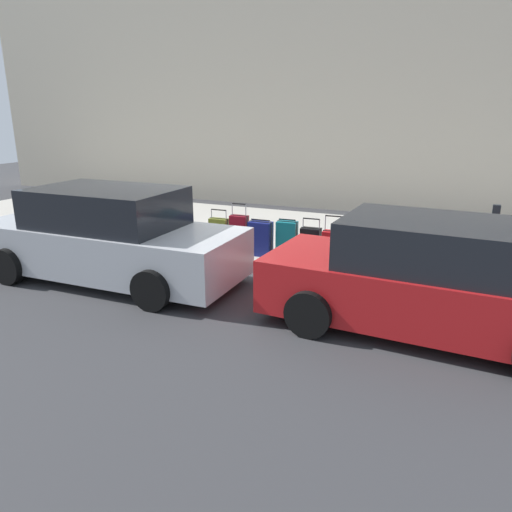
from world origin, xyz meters
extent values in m
plane|color=#333335|center=(0.00, 0.00, 0.00)|extent=(40.00, 40.00, 0.00)
cube|color=#ADA89E|center=(0.00, -2.50, 0.07)|extent=(18.00, 5.00, 0.14)
cube|color=#B2A893|center=(0.00, -7.77, 4.07)|extent=(24.00, 3.00, 8.15)
cube|color=maroon|center=(-4.10, -0.53, 0.45)|extent=(0.47, 0.26, 0.62)
cube|color=black|center=(-4.10, -0.53, 0.45)|extent=(0.46, 0.08, 0.64)
cylinder|color=gray|center=(-4.30, -0.55, 0.90)|extent=(0.02, 0.02, 0.27)
cylinder|color=gray|center=(-3.90, -0.51, 0.90)|extent=(0.02, 0.02, 0.27)
cylinder|color=black|center=(-4.10, -0.53, 1.04)|extent=(0.39, 0.06, 0.02)
cylinder|color=black|center=(-4.30, -0.55, 0.16)|extent=(0.05, 0.02, 0.04)
cylinder|color=black|center=(-3.90, -0.51, 0.16)|extent=(0.05, 0.02, 0.04)
cube|color=#59601E|center=(-3.56, -0.61, 0.42)|extent=(0.45, 0.24, 0.55)
cube|color=black|center=(-3.56, -0.61, 0.42)|extent=(0.45, 0.08, 0.56)
cylinder|color=gray|center=(-3.75, -0.63, 0.81)|extent=(0.02, 0.02, 0.23)
cylinder|color=gray|center=(-3.37, -0.59, 0.81)|extent=(0.02, 0.02, 0.23)
cylinder|color=black|center=(-3.56, -0.61, 0.92)|extent=(0.38, 0.06, 0.02)
cylinder|color=black|center=(-3.76, -0.63, 0.16)|extent=(0.05, 0.02, 0.04)
cylinder|color=black|center=(-3.37, -0.59, 0.16)|extent=(0.05, 0.02, 0.04)
cube|color=#9EA0A8|center=(-3.06, -0.59, 0.50)|extent=(0.37, 0.25, 0.72)
cube|color=black|center=(-3.06, -0.59, 0.50)|extent=(0.38, 0.05, 0.74)
cylinder|color=gray|center=(-3.22, -0.59, 0.88)|extent=(0.02, 0.02, 0.04)
cylinder|color=gray|center=(-2.91, -0.59, 0.88)|extent=(0.02, 0.02, 0.04)
cylinder|color=black|center=(-3.06, -0.59, 0.90)|extent=(0.31, 0.03, 0.02)
cylinder|color=black|center=(-3.23, -0.59, 0.16)|extent=(0.04, 0.02, 0.04)
cylinder|color=black|center=(-2.90, -0.59, 0.16)|extent=(0.04, 0.02, 0.04)
cube|color=red|center=(-2.55, -0.51, 0.46)|extent=(0.47, 0.25, 0.64)
cube|color=black|center=(-2.55, -0.51, 0.46)|extent=(0.47, 0.06, 0.65)
cylinder|color=gray|center=(-2.76, -0.52, 0.92)|extent=(0.02, 0.02, 0.28)
cylinder|color=gray|center=(-2.35, -0.51, 0.92)|extent=(0.02, 0.02, 0.28)
cylinder|color=black|center=(-2.55, -0.51, 1.06)|extent=(0.40, 0.04, 0.02)
cylinder|color=black|center=(-2.76, -0.52, 0.16)|extent=(0.04, 0.02, 0.04)
cylinder|color=black|center=(-2.35, -0.51, 0.16)|extent=(0.04, 0.02, 0.04)
cube|color=black|center=(-2.04, -0.66, 0.45)|extent=(0.39, 0.22, 0.62)
cube|color=black|center=(-2.04, -0.66, 0.45)|extent=(0.39, 0.05, 0.63)
cylinder|color=gray|center=(-2.20, -0.66, 0.85)|extent=(0.02, 0.02, 0.18)
cylinder|color=gray|center=(-1.88, -0.65, 0.85)|extent=(0.02, 0.02, 0.18)
cylinder|color=black|center=(-2.04, -0.66, 0.94)|extent=(0.32, 0.03, 0.02)
cylinder|color=black|center=(-2.21, -0.66, 0.16)|extent=(0.04, 0.02, 0.04)
cylinder|color=black|center=(-1.88, -0.65, 0.16)|extent=(0.04, 0.02, 0.04)
cube|color=#0F606B|center=(-1.56, -0.64, 0.49)|extent=(0.40, 0.26, 0.71)
cube|color=black|center=(-1.56, -0.64, 0.49)|extent=(0.40, 0.07, 0.72)
cylinder|color=gray|center=(-1.73, -0.65, 0.87)|extent=(0.02, 0.02, 0.04)
cylinder|color=gray|center=(-1.40, -0.63, 0.87)|extent=(0.02, 0.02, 0.04)
cylinder|color=black|center=(-1.56, -0.64, 0.89)|extent=(0.33, 0.04, 0.02)
cylinder|color=black|center=(-1.73, -0.65, 0.16)|extent=(0.05, 0.02, 0.04)
cylinder|color=black|center=(-1.39, -0.63, 0.16)|extent=(0.05, 0.02, 0.04)
cube|color=navy|center=(-1.05, -0.53, 0.48)|extent=(0.45, 0.26, 0.68)
cube|color=black|center=(-1.05, -0.53, 0.48)|extent=(0.46, 0.05, 0.69)
cylinder|color=gray|center=(-1.25, -0.53, 0.84)|extent=(0.02, 0.02, 0.04)
cylinder|color=gray|center=(-0.86, -0.54, 0.84)|extent=(0.02, 0.02, 0.04)
cylinder|color=black|center=(-1.05, -0.53, 0.86)|extent=(0.39, 0.03, 0.02)
cylinder|color=black|center=(-1.25, -0.53, 0.16)|extent=(0.04, 0.02, 0.04)
cylinder|color=black|center=(-0.85, -0.54, 0.16)|extent=(0.04, 0.02, 0.04)
cube|color=maroon|center=(-0.55, -0.60, 0.51)|extent=(0.36, 0.20, 0.75)
cube|color=black|center=(-0.55, -0.60, 0.51)|extent=(0.36, 0.05, 0.76)
cylinder|color=gray|center=(-0.70, -0.61, 1.01)|extent=(0.02, 0.02, 0.24)
cylinder|color=gray|center=(-0.41, -0.60, 1.01)|extent=(0.02, 0.02, 0.24)
cylinder|color=black|center=(-0.55, -0.60, 1.13)|extent=(0.30, 0.03, 0.02)
cylinder|color=black|center=(-0.71, -0.61, 0.16)|extent=(0.04, 0.02, 0.04)
cylinder|color=black|center=(-0.40, -0.60, 0.16)|extent=(0.04, 0.02, 0.04)
cube|color=#59601E|center=(-0.09, -0.62, 0.46)|extent=(0.40, 0.19, 0.64)
cube|color=black|center=(-0.09, -0.62, 0.46)|extent=(0.40, 0.04, 0.65)
cylinder|color=gray|center=(-0.25, -0.63, 0.87)|extent=(0.02, 0.02, 0.18)
cylinder|color=gray|center=(0.08, -0.62, 0.87)|extent=(0.02, 0.02, 0.18)
cylinder|color=black|center=(-0.09, -0.62, 0.96)|extent=(0.33, 0.03, 0.02)
cylinder|color=black|center=(-0.26, -0.63, 0.16)|extent=(0.04, 0.02, 0.04)
cylinder|color=black|center=(0.09, -0.62, 0.16)|extent=(0.04, 0.02, 0.04)
cylinder|color=#D89E0C|center=(0.63, -0.58, 0.44)|extent=(0.20, 0.20, 0.61)
sphere|color=#D89E0C|center=(0.63, -0.58, 0.80)|extent=(0.21, 0.21, 0.21)
cylinder|color=#D89E0C|center=(0.78, -0.58, 0.47)|extent=(0.09, 0.10, 0.09)
cylinder|color=#D89E0C|center=(0.48, -0.58, 0.47)|extent=(0.09, 0.10, 0.09)
cylinder|color=brown|center=(1.34, -0.43, 0.54)|extent=(0.13, 0.13, 0.80)
cylinder|color=slate|center=(-5.15, -0.83, 0.67)|extent=(0.05, 0.05, 1.05)
cube|color=#1E2328|center=(-5.15, -0.83, 1.30)|extent=(0.12, 0.09, 0.22)
cube|color=#AD1619|center=(-4.32, 1.46, 0.55)|extent=(4.46, 1.98, 0.75)
cube|color=black|center=(-4.32, 1.46, 1.24)|extent=(2.36, 1.72, 0.62)
cylinder|color=black|center=(-2.92, 2.25, 0.32)|extent=(0.65, 0.26, 0.64)
cylinder|color=black|center=(-3.02, 0.50, 0.32)|extent=(0.65, 0.26, 0.64)
cube|color=#B2B5BA|center=(0.99, 1.46, 0.58)|extent=(4.79, 1.81, 0.80)
cube|color=black|center=(0.99, 1.46, 1.31)|extent=(2.50, 1.65, 0.66)
cylinder|color=black|center=(2.47, 2.36, 0.32)|extent=(0.64, 0.23, 0.64)
cylinder|color=black|center=(2.48, 0.57, 0.32)|extent=(0.64, 0.23, 0.64)
cylinder|color=black|center=(-0.49, 2.34, 0.32)|extent=(0.64, 0.23, 0.64)
cylinder|color=black|center=(-0.48, 0.55, 0.32)|extent=(0.64, 0.23, 0.64)
camera|label=1|loc=(-4.59, 7.88, 2.88)|focal=33.60mm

